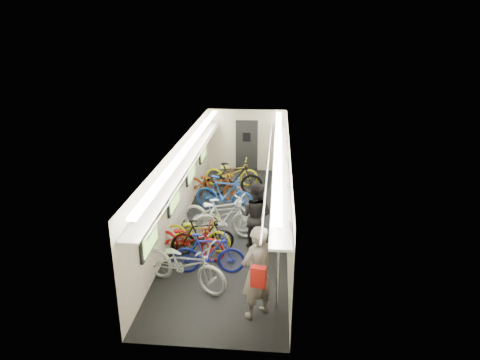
% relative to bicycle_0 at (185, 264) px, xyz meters
% --- Properties ---
extents(train_car_shell, '(10.00, 10.00, 10.00)m').
position_rel_bicycle_0_xyz_m(train_car_shell, '(0.37, 3.85, 1.10)').
color(train_car_shell, black).
rests_on(train_car_shell, ground).
extents(bicycle_0, '(2.24, 1.53, 1.11)m').
position_rel_bicycle_0_xyz_m(bicycle_0, '(0.00, 0.00, 0.00)').
color(bicycle_0, '#AEAFB3').
rests_on(bicycle_0, ground).
extents(bicycle_1, '(1.71, 0.60, 1.01)m').
position_rel_bicycle_0_xyz_m(bicycle_1, '(0.43, 0.56, -0.05)').
color(bicycle_1, navy).
rests_on(bicycle_1, ground).
extents(bicycle_2, '(1.94, 1.06, 0.97)m').
position_rel_bicycle_0_xyz_m(bicycle_2, '(-0.15, 1.23, -0.07)').
color(bicycle_2, maroon).
rests_on(bicycle_2, ground).
extents(bicycle_3, '(1.63, 0.86, 0.94)m').
position_rel_bicycle_0_xyz_m(bicycle_3, '(0.15, 1.43, -0.08)').
color(bicycle_3, black).
rests_on(bicycle_3, ground).
extents(bicycle_4, '(1.86, 1.00, 0.93)m').
position_rel_bicycle_0_xyz_m(bicycle_4, '(-0.02, 1.66, -0.09)').
color(bicycle_4, gold).
rests_on(bicycle_4, ground).
extents(bicycle_5, '(1.91, 1.24, 1.12)m').
position_rel_bicycle_0_xyz_m(bicycle_5, '(0.57, 2.43, 0.00)').
color(bicycle_5, silver).
rests_on(bicycle_5, ground).
extents(bicycle_6, '(2.30, 1.32, 1.14)m').
position_rel_bicycle_0_xyz_m(bicycle_6, '(0.41, 2.57, 0.01)').
color(bicycle_6, silver).
rests_on(bicycle_6, ground).
extents(bicycle_7, '(1.96, 0.92, 1.14)m').
position_rel_bicycle_0_xyz_m(bicycle_7, '(0.37, 4.04, 0.01)').
color(bicycle_7, '#194297').
rests_on(bicycle_7, ground).
extents(bicycle_8, '(2.22, 1.32, 1.10)m').
position_rel_bicycle_0_xyz_m(bicycle_8, '(-0.09, 4.85, -0.01)').
color(bicycle_8, maroon).
rests_on(bicycle_8, ground).
extents(bicycle_9, '(1.99, 0.80, 1.16)m').
position_rel_bicycle_0_xyz_m(bicycle_9, '(0.51, 5.37, 0.02)').
color(bicycle_9, black).
rests_on(bicycle_9, ground).
extents(bicycle_10, '(1.89, 0.67, 0.99)m').
position_rel_bicycle_0_xyz_m(bicycle_10, '(0.33, 6.30, -0.06)').
color(bicycle_10, yellow).
rests_on(bicycle_10, ground).
extents(passenger_near, '(0.83, 0.81, 1.92)m').
position_rel_bicycle_0_xyz_m(passenger_near, '(1.59, -0.86, 0.40)').
color(passenger_near, gray).
rests_on(passenger_near, ground).
extents(passenger_mid, '(1.02, 0.90, 1.76)m').
position_rel_bicycle_0_xyz_m(passenger_mid, '(1.42, 1.89, 0.32)').
color(passenger_mid, black).
rests_on(passenger_mid, ground).
extents(backpack, '(0.28, 0.19, 0.38)m').
position_rel_bicycle_0_xyz_m(backpack, '(1.65, -1.50, 0.72)').
color(backpack, '#B31711').
rests_on(backpack, passenger_near).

